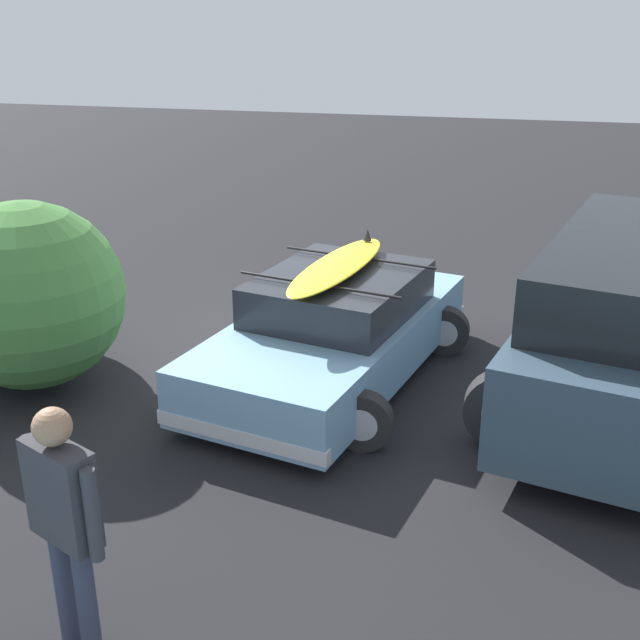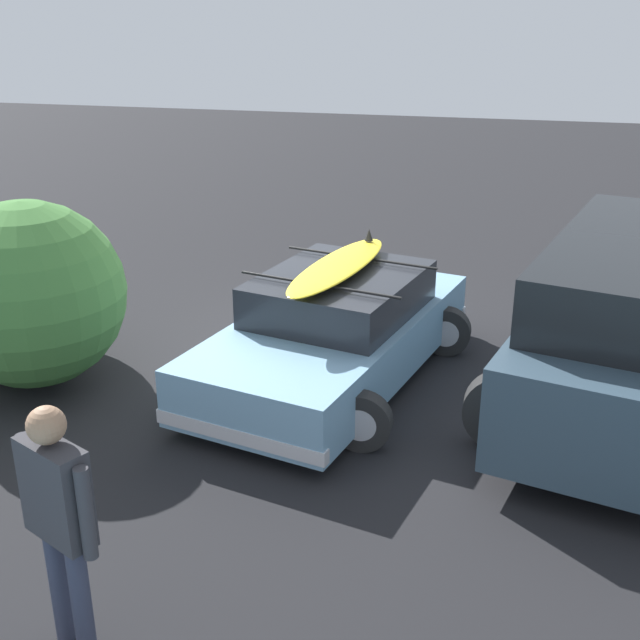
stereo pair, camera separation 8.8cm
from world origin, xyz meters
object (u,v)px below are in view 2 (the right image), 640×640
suv_car (635,323)px  person_bystander (58,510)px  sedan_car (335,330)px  bush_near_left (14,288)px

suv_car → person_bystander: suv_car is taller
person_bystander → sedan_car: bearing=-99.3°
suv_car → bush_near_left: 6.64m
suv_car → bush_near_left: (6.59, 0.80, 0.08)m
sedan_car → person_bystander: bearing=80.7°
suv_car → bush_near_left: bearing=6.9°
person_bystander → bush_near_left: size_ratio=0.67×
person_bystander → bush_near_left: 4.59m
suv_car → bush_near_left: size_ratio=1.87×
sedan_car → suv_car: suv_car is taller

